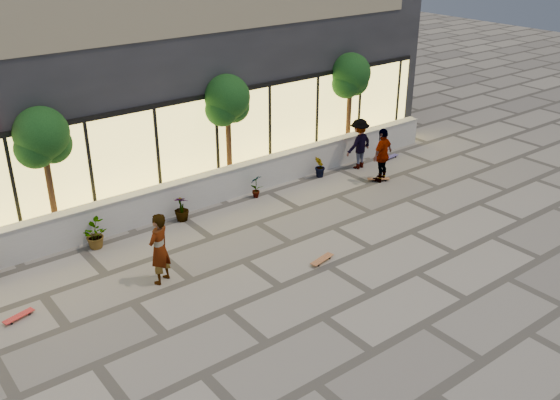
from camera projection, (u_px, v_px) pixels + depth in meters
ground at (323, 317)px, 14.59m from camera, size 80.00×80.00×0.00m
planter_wall at (175, 198)px, 19.41m from camera, size 22.00×0.42×1.04m
retail_building at (91, 50)px, 21.78m from camera, size 24.00×9.17×8.50m
shrub_c at (94, 235)px, 17.45m from camera, size 0.68×0.77×0.81m
shrub_d at (181, 208)px, 19.00m from camera, size 0.64×0.64×0.81m
shrub_e at (256, 186)px, 20.56m from camera, size 0.46×0.35×0.81m
shrub_f at (320, 167)px, 22.11m from camera, size 0.55×0.57×0.81m
tree_midwest at (42, 140)px, 16.93m from camera, size 1.60×1.50×3.92m
tree_mideast at (227, 103)px, 20.26m from camera, size 1.60×1.50×3.92m
tree_east at (350, 78)px, 23.31m from camera, size 1.60×1.50×3.92m
skater_center at (159, 249)px, 15.60m from camera, size 0.83×0.73×1.91m
skater_right_near at (382, 155)px, 21.60m from camera, size 1.21×0.74×1.93m
skater_right_far at (359, 144)px, 22.74m from camera, size 1.28×0.84×1.87m
skateboard_center at (322, 259)px, 16.85m from camera, size 0.84×0.38×0.10m
skateboard_left at (19, 316)px, 14.50m from camera, size 0.77×0.38×0.09m
skateboard_right_near at (379, 179)px, 21.95m from camera, size 0.75×0.60×0.09m
skateboard_right_far at (391, 157)px, 23.94m from camera, size 0.76×0.25×0.09m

